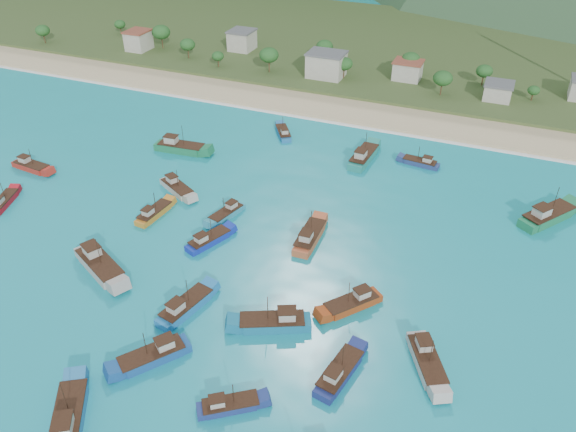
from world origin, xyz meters
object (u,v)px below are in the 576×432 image
at_px(boat_2, 181,148).
at_px(boat_5, 4,202).
at_px(boat_8, 31,167).
at_px(boat_26, 547,216).
at_px(boat_7, 177,188).
at_px(boat_31, 153,356).
at_px(boat_9, 274,323).
at_px(boat_24, 427,361).
at_px(boat_10, 69,419).
at_px(boat_16, 310,237).
at_px(boat_17, 352,304).
at_px(boat_1, 186,307).
at_px(boat_18, 229,406).
at_px(boat_11, 283,133).
at_px(boat_19, 364,157).
at_px(boat_20, 227,214).
at_px(boat_12, 339,373).
at_px(boat_4, 209,240).
at_px(boat_3, 154,213).
at_px(boat_13, 420,163).
at_px(boat_33, 100,265).

height_order(boat_2, boat_5, boat_2).
bearing_deg(boat_8, boat_26, 107.16).
relative_size(boat_7, boat_31, 0.98).
bearing_deg(boat_9, boat_24, -111.70).
bearing_deg(boat_2, boat_31, 22.68).
relative_size(boat_10, boat_16, 1.07).
bearing_deg(boat_17, boat_1, 62.89).
relative_size(boat_2, boat_18, 1.53).
bearing_deg(boat_1, boat_11, 111.75).
relative_size(boat_19, boat_24, 1.15).
relative_size(boat_19, boat_26, 0.96).
bearing_deg(boat_20, boat_12, 152.83).
height_order(boat_4, boat_5, boat_4).
height_order(boat_10, boat_31, boat_10).
height_order(boat_7, boat_24, boat_24).
relative_size(boat_18, boat_31, 0.80).
relative_size(boat_3, boat_18, 1.12).
relative_size(boat_18, boat_19, 0.67).
height_order(boat_13, boat_18, boat_13).
relative_size(boat_8, boat_24, 0.93).
height_order(boat_3, boat_10, boat_10).
bearing_deg(boat_3, boat_5, -160.28).
xyz_separation_m(boat_18, boat_31, (-14.47, 3.42, 0.24)).
bearing_deg(boat_20, boat_24, 167.10).
bearing_deg(boat_24, boat_31, -7.49).
xyz_separation_m(boat_12, boat_19, (-14.86, 64.93, 0.24)).
xyz_separation_m(boat_20, boat_24, (45.70, -23.92, 0.21)).
bearing_deg(boat_31, boat_2, -25.37).
bearing_deg(boat_7, boat_16, 107.97).
distance_m(boat_11, boat_13, 36.59).
bearing_deg(boat_2, boat_5, -37.28).
relative_size(boat_1, boat_26, 0.85).
bearing_deg(boat_20, boat_31, 116.01).
bearing_deg(boat_3, boat_26, 26.29).
bearing_deg(boat_8, boat_9, 76.35).
bearing_deg(boat_9, boat_20, 15.43).
bearing_deg(boat_19, boat_8, -150.65).
height_order(boat_2, boat_11, boat_2).
distance_m(boat_1, boat_31, 11.04).
bearing_deg(boat_8, boat_7, 102.48).
distance_m(boat_19, boat_31, 73.45).
distance_m(boat_9, boat_33, 34.79).
bearing_deg(boat_13, boat_20, 144.90).
bearing_deg(boat_26, boat_13, -169.42).
distance_m(boat_13, boat_31, 79.51).
xyz_separation_m(boat_8, boat_10, (55.28, -52.32, 0.24)).
height_order(boat_8, boat_20, boat_8).
distance_m(boat_12, boat_16, 33.25).
height_order(boat_8, boat_19, boat_19).
bearing_deg(boat_24, boat_26, -136.57).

